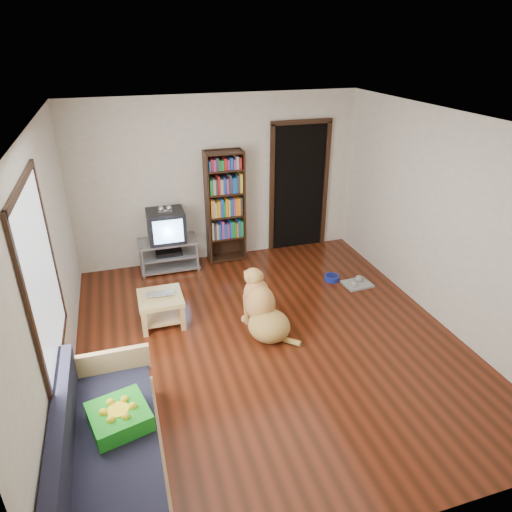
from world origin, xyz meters
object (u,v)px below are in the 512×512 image
object	(u,v)px
coffee_table	(161,304)
green_cushion	(119,417)
dog_bowl	(332,278)
grey_rag	(357,284)
sofa	(108,452)
bookshelf	(225,201)
laptop	(160,296)
dog	(263,311)
tv_stand	(169,253)
crt_tv	(166,225)

from	to	relation	value
coffee_table	green_cushion	bearing A→B (deg)	-105.37
dog_bowl	grey_rag	size ratio (longest dim) A/B	0.55
dog_bowl	sofa	bearing A→B (deg)	-142.24
bookshelf	green_cushion	bearing A→B (deg)	-116.54
laptop	sofa	distance (m)	2.23
green_cushion	dog	bearing A→B (deg)	25.83
grey_rag	tv_stand	world-z (taller)	tv_stand
sofa	dog	xyz separation A→B (m)	(1.87, 1.60, 0.04)
grey_rag	sofa	distance (m)	4.24
sofa	bookshelf	bearing A→B (deg)	62.68
green_cushion	bookshelf	bearing A→B (deg)	49.02
dog_bowl	crt_tv	size ratio (longest dim) A/B	0.38
tv_stand	sofa	xyz separation A→B (m)	(-0.97, -3.63, -0.01)
dog_bowl	dog	distance (m)	1.70
tv_stand	coffee_table	world-z (taller)	tv_stand
laptop	bookshelf	bearing A→B (deg)	56.90
bookshelf	coffee_table	size ratio (longest dim) A/B	3.27
crt_tv	sofa	size ratio (longest dim) A/B	0.32
tv_stand	crt_tv	size ratio (longest dim) A/B	1.55
grey_rag	crt_tv	size ratio (longest dim) A/B	0.69
tv_stand	bookshelf	size ratio (longest dim) A/B	0.50
green_cushion	laptop	size ratio (longest dim) A/B	1.31
laptop	dog	xyz separation A→B (m)	(1.19, -0.52, -0.12)
green_cushion	coffee_table	xyz separation A→B (m)	(0.56, 2.03, -0.22)
green_cushion	tv_stand	xyz separation A→B (m)	(0.85, 3.51, -0.23)
tv_stand	coffee_table	size ratio (longest dim) A/B	1.64
grey_rag	coffee_table	distance (m)	2.90
bookshelf	laptop	bearing A→B (deg)	-127.75
crt_tv	dog	xyz separation A→B (m)	(0.90, -2.05, -0.45)
tv_stand	coffee_table	distance (m)	1.51
grey_rag	dog	distance (m)	1.85
green_cushion	laptop	xyz separation A→B (m)	(0.56, 2.00, -0.08)
bookshelf	dog	xyz separation A→B (m)	(-0.05, -2.13, -0.70)
dog_bowl	grey_rag	bearing A→B (deg)	-39.81
laptop	coffee_table	world-z (taller)	laptop
laptop	green_cushion	bearing A→B (deg)	-100.94
coffee_table	laptop	bearing A→B (deg)	-90.00
laptop	bookshelf	size ratio (longest dim) A/B	0.19
grey_rag	coffee_table	size ratio (longest dim) A/B	0.73
green_cushion	dog_bowl	xyz separation A→B (m)	(3.14, 2.41, -0.46)
green_cushion	crt_tv	bearing A→B (deg)	62.03
bookshelf	sofa	bearing A→B (deg)	-117.32
laptop	crt_tv	distance (m)	1.59
grey_rag	dog	size ratio (longest dim) A/B	0.44
grey_rag	crt_tv	world-z (taller)	crt_tv
green_cushion	sofa	distance (m)	0.29
crt_tv	sofa	world-z (taller)	crt_tv
crt_tv	sofa	bearing A→B (deg)	-104.93
laptop	grey_rag	distance (m)	2.92
green_cushion	coffee_table	world-z (taller)	green_cushion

